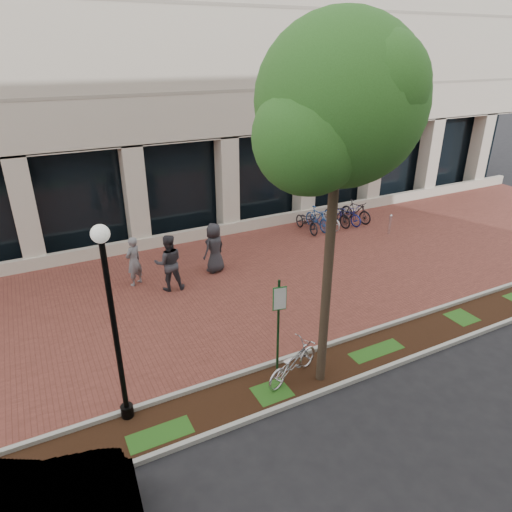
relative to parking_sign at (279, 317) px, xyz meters
name	(u,v)px	position (x,y,z in m)	size (l,w,h in m)	color
ground	(233,285)	(0.98, 4.82, -1.67)	(120.00, 120.00, 0.00)	black
brick_plaza	(233,285)	(0.98, 4.82, -1.67)	(40.00, 9.00, 0.01)	brown
planting_strip	(319,371)	(0.98, -0.43, -1.67)	(40.00, 1.50, 0.01)	black
curb_plaza_side	(303,353)	(0.98, 0.32, -1.61)	(40.00, 0.12, 0.12)	#A1A198
curb_street_side	(336,387)	(0.98, -1.18, -1.61)	(40.00, 0.12, 0.12)	#A1A198
parking_sign	(279,317)	(0.00, 0.00, 0.00)	(0.34, 0.07, 2.66)	#163C1C
lamppost	(113,318)	(-3.73, 0.22, 0.91)	(0.36, 0.36, 4.59)	black
street_tree	(341,113)	(0.90, -0.64, 4.71)	(3.97, 3.31, 8.26)	#443627
locked_bicycle	(293,362)	(0.24, -0.33, -1.20)	(0.63, 1.80, 0.94)	silver
pedestrian_left	(134,261)	(-2.02, 6.43, -0.79)	(0.65, 0.42, 1.77)	slate
pedestrian_mid	(169,263)	(-1.05, 5.55, -0.68)	(0.96, 0.75, 1.98)	#2D2C32
pedestrian_right	(214,248)	(0.84, 6.14, -0.74)	(0.91, 0.59, 1.87)	#25252A
bollard	(390,224)	(9.13, 6.03, -1.21)	(0.12, 0.12, 0.92)	silver
bike_rack_cluster	(332,216)	(7.41, 7.99, -1.18)	(3.52, 1.87, 1.04)	black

